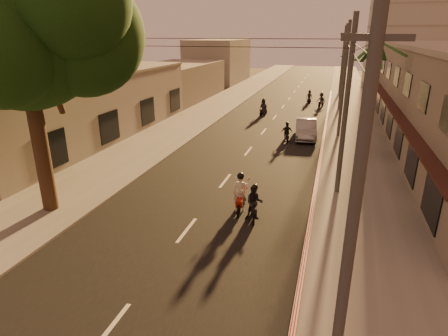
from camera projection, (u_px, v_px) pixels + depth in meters
The scene contains 19 objects.
ground at pixel (168, 255), 14.42m from camera, with size 160.00×160.00×0.00m, color #383023.
road at pixel (264, 131), 32.46m from camera, with size 10.00×140.00×0.02m, color black.
sidewalk_right at pixel (354, 137), 30.46m from camera, with size 5.00×140.00×0.12m, color slate.
sidewalk_left at pixel (183, 125), 34.43m from camera, with size 5.00×140.00×0.12m, color slate.
curb_stripe at pixel (321, 152), 26.57m from camera, with size 0.20×60.00×0.20m, color #B01912.
left_building at pixel (78, 106), 29.86m from camera, with size 8.20×24.20×5.20m.
broadleaf_tree at pixel (30, 22), 15.22m from camera, with size 9.60×8.70×12.10m.
palm_tree at pixel (378, 48), 24.30m from camera, with size 5.00×5.00×8.20m.
utility_poles at pixel (347, 54), 28.59m from camera, with size 1.20×48.26×9.00m.
filler_right at pixel (402, 73), 50.29m from camera, with size 8.00×14.00×6.00m, color #9A958B.
filler_left_near at pixel (177, 81), 48.05m from camera, with size 8.00×14.00×4.40m, color #9A958B.
filler_left_far at pixel (218, 61), 63.84m from camera, with size 8.00×14.00×7.00m, color #9A958B.
scooter_red at pixel (240, 194), 17.72m from camera, with size 0.86×2.00×1.97m.
scooter_mid_a at pixel (254, 203), 17.01m from camera, with size 1.00×1.73×1.71m.
scooter_mid_b at pixel (287, 133), 29.22m from camera, with size 1.07×1.59×1.59m.
scooter_far_a at pixel (263, 108), 38.41m from camera, with size 1.04×1.78×1.77m.
scooter_far_b at pixel (321, 100), 43.03m from camera, with size 1.34×1.65×1.67m.
parked_car at pixel (306, 129), 30.21m from camera, with size 2.06×4.69×1.50m, color #989BA0.
scooter_far_c at pixel (309, 97), 45.46m from camera, with size 0.83×1.60×1.57m.
Camera 1 is at (5.59, -11.29, 8.08)m, focal length 30.00 mm.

